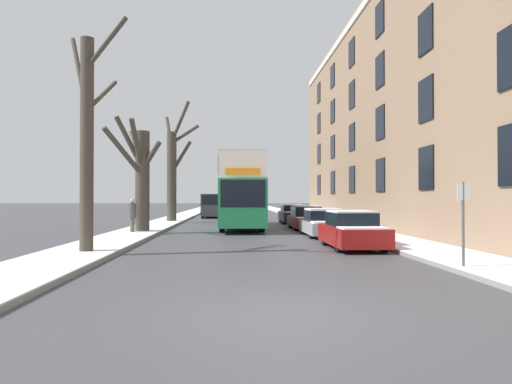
{
  "coord_description": "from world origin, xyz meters",
  "views": [
    {
      "loc": [
        -0.89,
        -7.45,
        1.88
      ],
      "look_at": [
        0.31,
        15.56,
        2.19
      ],
      "focal_mm": 32.0,
      "sensor_mm": 36.0,
      "label": 1
    }
  ],
  "objects": [
    {
      "name": "ground_plane",
      "position": [
        0.0,
        0.0,
        0.0
      ],
      "size": [
        320.0,
        320.0,
        0.0
      ],
      "primitive_type": "plane",
      "color": "#424247"
    },
    {
      "name": "sidewalk_left",
      "position": [
        -5.9,
        53.0,
        0.08
      ],
      "size": [
        2.5,
        130.0,
        0.16
      ],
      "color": "gray",
      "rests_on": "ground"
    },
    {
      "name": "sidewalk_right",
      "position": [
        5.9,
        53.0,
        0.08
      ],
      "size": [
        2.5,
        130.0,
        0.16
      ],
      "color": "gray",
      "rests_on": "ground"
    },
    {
      "name": "terrace_facade_right",
      "position": [
        11.65,
        19.75,
        7.11
      ],
      "size": [
        9.1,
        39.82,
        14.21
      ],
      "color": "#8C7056",
      "rests_on": "ground"
    },
    {
      "name": "bare_tree_left_0",
      "position": [
        -5.65,
        7.79,
        3.89
      ],
      "size": [
        2.59,
        3.34,
        7.61
      ],
      "color": "#423A30",
      "rests_on": "ground"
    },
    {
      "name": "bare_tree_left_1",
      "position": [
        -5.73,
        16.84,
        3.12
      ],
      "size": [
        2.81,
        3.25,
        6.18
      ],
      "color": "#423A30",
      "rests_on": "ground"
    },
    {
      "name": "bare_tree_left_2",
      "position": [
        -5.43,
        27.56,
        4.02
      ],
      "size": [
        2.85,
        3.17,
        9.12
      ],
      "color": "#423A30",
      "rests_on": "ground"
    },
    {
      "name": "double_decker_bus",
      "position": [
        -0.35,
        21.18,
        2.48
      ],
      "size": [
        2.56,
        11.27,
        4.38
      ],
      "color": "#1E7A47",
      "rests_on": "ground"
    },
    {
      "name": "parked_car_0",
      "position": [
        3.59,
        9.42,
        0.66
      ],
      "size": [
        1.8,
        4.06,
        1.41
      ],
      "color": "maroon",
      "rests_on": "ground"
    },
    {
      "name": "parked_car_1",
      "position": [
        3.59,
        14.82,
        0.63
      ],
      "size": [
        1.81,
        4.17,
        1.38
      ],
      "color": "#9EA3AD",
      "rests_on": "ground"
    },
    {
      "name": "parked_car_2",
      "position": [
        3.59,
        20.07,
        0.65
      ],
      "size": [
        1.82,
        4.5,
        1.41
      ],
      "color": "maroon",
      "rests_on": "ground"
    },
    {
      "name": "parked_car_3",
      "position": [
        3.59,
        26.62,
        0.65
      ],
      "size": [
        1.7,
        4.31,
        1.4
      ],
      "color": "black",
      "rests_on": "ground"
    },
    {
      "name": "oncoming_van",
      "position": [
        -2.74,
        36.8,
        1.23
      ],
      "size": [
        2.07,
        5.59,
        2.27
      ],
      "color": "#333842",
      "rests_on": "ground"
    },
    {
      "name": "pedestrian_left_sidewalk",
      "position": [
        -5.99,
        16.12,
        1.02
      ],
      "size": [
        0.41,
        0.41,
        1.86
      ],
      "rotation": [
        0.0,
        0.0,
        5.06
      ],
      "color": "#4C4742",
      "rests_on": "ground"
    },
    {
      "name": "street_sign_post",
      "position": [
        4.95,
        3.81,
        1.33
      ],
      "size": [
        0.32,
        0.07,
        2.3
      ],
      "color": "#4C4F54",
      "rests_on": "ground"
    }
  ]
}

